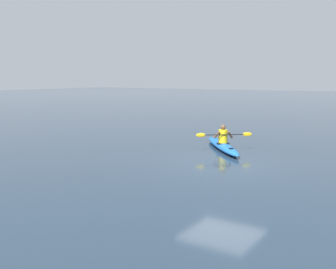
{
  "coord_description": "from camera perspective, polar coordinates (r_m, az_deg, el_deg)",
  "views": [
    {
      "loc": [
        -5.7,
        12.09,
        2.97
      ],
      "look_at": [
        1.57,
        1.09,
        1.07
      ],
      "focal_mm": 42.18,
      "sensor_mm": 36.0,
      "label": 1
    }
  ],
  "objects": [
    {
      "name": "ground_plane",
      "position": [
        13.69,
        8.03,
        -4.42
      ],
      "size": [
        160.0,
        160.0,
        0.0
      ],
      "primitive_type": "plane",
      "color": "#1E2D3D"
    },
    {
      "name": "kayak",
      "position": [
        16.71,
        7.86,
        -1.62
      ],
      "size": [
        3.34,
        3.82,
        0.28
      ],
      "color": "#1959A5",
      "rests_on": "ground"
    },
    {
      "name": "kayaker",
      "position": [
        16.55,
        7.96,
        -0.1
      ],
      "size": [
        1.83,
        1.54,
        0.76
      ],
      "color": "yellow",
      "rests_on": "kayak"
    }
  ]
}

